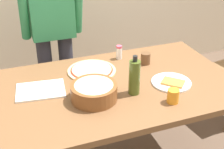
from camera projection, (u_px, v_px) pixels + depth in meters
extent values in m
cube|color=brown|center=(115.00, 87.00, 2.03)|extent=(1.60, 0.96, 0.04)
cylinder|color=brown|center=(6.00, 122.00, 2.32)|extent=(0.07, 0.07, 0.72)
cylinder|color=brown|center=(174.00, 87.00, 2.76)|extent=(0.07, 0.07, 0.72)
cylinder|color=#2D2D38|center=(48.00, 83.00, 2.70)|extent=(0.12, 0.12, 0.85)
cylinder|color=#2D2D38|center=(68.00, 79.00, 2.76)|extent=(0.12, 0.12, 0.85)
cube|color=#338C59|center=(50.00, 3.00, 2.39)|extent=(0.34, 0.20, 0.55)
cylinder|color=#338C59|center=(23.00, 7.00, 2.29)|extent=(0.07, 0.21, 0.55)
cylinder|color=#338C59|center=(78.00, 2.00, 2.42)|extent=(0.07, 0.21, 0.55)
cylinder|color=brown|center=(202.00, 92.00, 2.95)|extent=(0.04, 0.04, 0.45)
cylinder|color=beige|center=(92.00, 71.00, 2.18)|extent=(0.34, 0.34, 0.01)
cylinder|color=#B22D1E|center=(92.00, 70.00, 2.17)|extent=(0.30, 0.30, 0.00)
cylinder|color=beige|center=(92.00, 69.00, 2.17)|extent=(0.28, 0.28, 0.00)
cylinder|color=white|center=(171.00, 82.00, 2.03)|extent=(0.26, 0.26, 0.01)
cube|color=#CC8438|center=(173.00, 82.00, 2.01)|extent=(0.17, 0.17, 0.01)
cylinder|color=brown|center=(94.00, 92.00, 1.85)|extent=(0.28, 0.28, 0.10)
ellipsoid|color=beige|center=(94.00, 86.00, 1.83)|extent=(0.25, 0.25, 0.05)
cylinder|color=#47561E|center=(134.00, 78.00, 1.88)|extent=(0.07, 0.07, 0.22)
cylinder|color=black|center=(135.00, 59.00, 1.82)|extent=(0.03, 0.03, 0.04)
cylinder|color=orange|center=(173.00, 96.00, 1.82)|extent=(0.07, 0.07, 0.08)
cylinder|color=brown|center=(145.00, 58.00, 2.27)|extent=(0.07, 0.07, 0.08)
cylinder|color=white|center=(119.00, 53.00, 2.34)|extent=(0.04, 0.04, 0.09)
cylinder|color=#D84C66|center=(119.00, 47.00, 2.32)|extent=(0.04, 0.04, 0.02)
cube|color=white|center=(41.00, 90.00, 1.95)|extent=(0.33, 0.26, 0.01)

